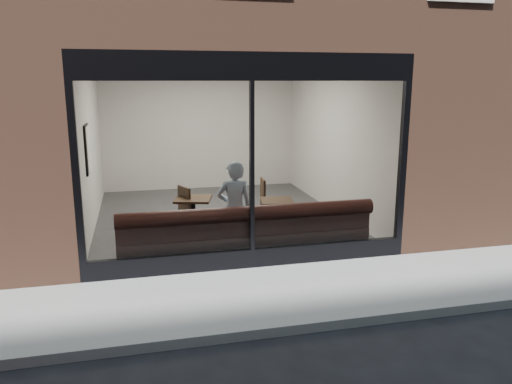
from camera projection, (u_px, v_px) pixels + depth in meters
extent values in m
plane|color=black|center=(293.00, 331.00, 5.71)|extent=(120.00, 120.00, 0.00)
cube|color=gray|center=(270.00, 295.00, 6.66)|extent=(40.00, 2.00, 0.01)
cube|color=gray|center=(294.00, 328.00, 5.65)|extent=(40.00, 0.10, 0.12)
cube|color=brown|center=(46.00, 131.00, 12.09)|extent=(2.50, 12.00, 3.20)
cube|color=brown|center=(335.00, 125.00, 13.81)|extent=(2.50, 12.00, 3.20)
cube|color=brown|center=(188.00, 120.00, 15.80)|extent=(5.00, 6.00, 3.20)
plane|color=#2D2D30|center=(220.00, 217.00, 10.45)|extent=(6.00, 6.00, 0.00)
plane|color=white|center=(217.00, 60.00, 9.76)|extent=(6.00, 6.00, 0.00)
plane|color=beige|center=(200.00, 128.00, 12.94)|extent=(5.00, 0.00, 5.00)
plane|color=beige|center=(90.00, 145.00, 9.53)|extent=(0.00, 6.00, 6.00)
plane|color=beige|center=(334.00, 138.00, 10.68)|extent=(0.00, 6.00, 6.00)
cube|color=black|center=(252.00, 258.00, 7.62)|extent=(5.00, 0.10, 0.30)
cube|color=black|center=(252.00, 66.00, 7.00)|extent=(5.00, 0.10, 0.40)
cube|color=black|center=(252.00, 168.00, 7.32)|extent=(0.06, 0.10, 2.50)
plane|color=white|center=(252.00, 168.00, 7.29)|extent=(4.80, 0.00, 4.80)
cube|color=#341512|center=(246.00, 245.00, 7.99)|extent=(4.00, 0.55, 0.45)
imported|color=#AAC5DD|center=(235.00, 209.00, 8.04)|extent=(0.60, 0.42, 1.57)
cube|color=black|center=(193.00, 199.00, 8.89)|extent=(0.76, 0.76, 0.04)
cube|color=black|center=(277.00, 201.00, 8.74)|extent=(0.64, 0.64, 0.04)
cube|color=black|center=(176.00, 227.00, 8.95)|extent=(0.55, 0.55, 0.04)
cube|color=black|center=(253.00, 214.00, 9.77)|extent=(0.44, 0.44, 0.04)
cube|color=white|center=(88.00, 149.00, 8.70)|extent=(0.02, 0.60, 0.80)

